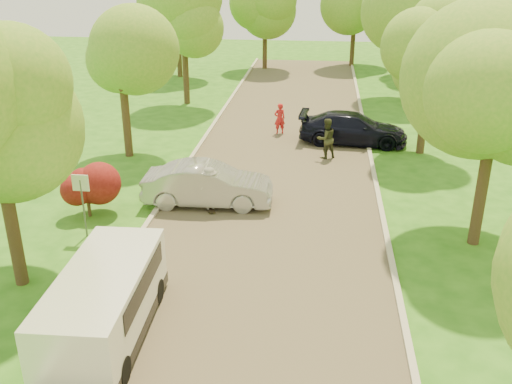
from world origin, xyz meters
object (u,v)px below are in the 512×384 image
at_px(longboard, 210,209).
at_px(person_striped, 280,119).
at_px(silver_sedan, 208,185).
at_px(person_olive, 326,139).
at_px(minivan, 105,302).
at_px(dark_sedan, 353,128).
at_px(street_sign, 82,193).
at_px(skateboarder, 210,188).

xyz_separation_m(longboard, person_striped, (1.74, 9.83, 0.71)).
height_order(silver_sedan, person_olive, person_olive).
xyz_separation_m(silver_sedan, longboard, (0.18, -0.59, -0.69)).
relative_size(minivan, person_olive, 2.65).
xyz_separation_m(minivan, person_olive, (5.20, 13.77, -0.02)).
xyz_separation_m(minivan, dark_sedan, (6.50, 16.12, -0.19)).
xyz_separation_m(street_sign, silver_sedan, (3.50, 3.03, -0.78)).
height_order(street_sign, dark_sedan, street_sign).
xyz_separation_m(silver_sedan, person_striped, (1.91, 9.25, 0.02)).
xyz_separation_m(street_sign, person_olive, (7.80, 8.74, -0.64)).
relative_size(street_sign, person_olive, 1.17).
bearing_deg(minivan, skateboarder, 79.72).
xyz_separation_m(dark_sedan, person_olive, (-1.30, -2.35, 0.17)).
distance_m(skateboarder, person_striped, 9.98).
relative_size(minivan, silver_sedan, 1.03).
distance_m(street_sign, silver_sedan, 4.69).
bearing_deg(skateboarder, silver_sedan, -95.61).
bearing_deg(minivan, person_olive, 67.26).
distance_m(silver_sedan, dark_sedan, 9.81).
relative_size(silver_sedan, person_striped, 2.98).
relative_size(street_sign, skateboarder, 1.38).
relative_size(street_sign, silver_sedan, 0.46).
bearing_deg(longboard, silver_sedan, -95.61).
xyz_separation_m(skateboarder, person_olive, (4.12, 6.30, 0.03)).
distance_m(silver_sedan, person_olive, 7.15).
relative_size(street_sign, minivan, 0.44).
xyz_separation_m(longboard, person_olive, (4.12, 6.30, 0.84)).
bearing_deg(person_olive, minivan, 40.34).
relative_size(dark_sedan, person_olive, 2.82).
xyz_separation_m(minivan, skateboarder, (1.08, 7.48, -0.06)).
bearing_deg(street_sign, silver_sedan, 40.86).
xyz_separation_m(longboard, skateboarder, (0.00, 0.00, 0.80)).
relative_size(minivan, skateboarder, 3.11).
relative_size(skateboarder, person_olive, 0.85).
xyz_separation_m(silver_sedan, person_olive, (4.30, 5.71, 0.14)).
bearing_deg(skateboarder, person_striped, -122.58).
relative_size(street_sign, dark_sedan, 0.42).
xyz_separation_m(street_sign, person_striped, (5.41, 12.27, -0.77)).
bearing_deg(person_striped, minivan, 58.23).
distance_m(longboard, person_striped, 10.01).
bearing_deg(dark_sedan, person_striped, 76.50).
bearing_deg(dark_sedan, longboard, 152.26).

